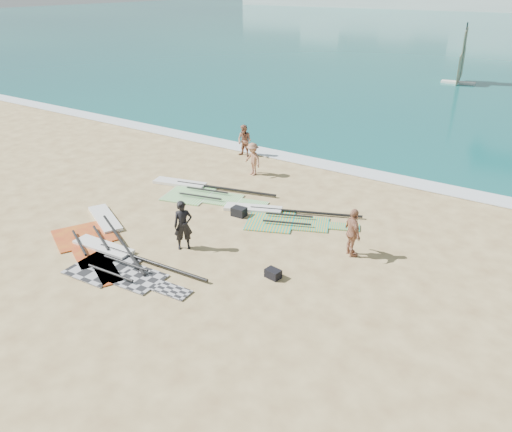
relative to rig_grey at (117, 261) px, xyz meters
The scene contains 13 objects.
ground 2.67m from the rig_grey, 10.24° to the right, with size 300.00×300.00×0.00m, color #E0C683.
surf_line 12.11m from the rig_grey, 77.48° to the left, with size 300.00×1.20×0.04m, color white.
rig_grey is the anchor object (origin of this frame).
rig_green 6.13m from the rig_grey, 105.30° to the left, with size 5.65×2.91×0.20m.
rig_orange 6.16m from the rig_grey, 66.44° to the left, with size 5.31×3.26×0.20m.
rig_red 2.13m from the rig_grey, 153.74° to the left, with size 5.34×3.91×0.20m.
gear_bag_near 5.08m from the rig_grey, 76.57° to the left, with size 0.53×0.38×0.34m, color black.
gear_bag_far 4.94m from the rig_grey, 23.81° to the left, with size 0.45×0.32×0.27m, color black.
person_wetsuit 2.35m from the rig_grey, 59.50° to the left, with size 0.61×0.40×1.68m, color black.
beachgoer_left 11.15m from the rig_grey, 103.78° to the left, with size 0.78×0.60×1.60m, color #9A644C.
beachgoer_mid 8.92m from the rig_grey, 95.41° to the left, with size 0.97×0.56×1.50m, color #9E6C51.
beachgoer_back 7.48m from the rig_grey, 37.46° to the left, with size 0.95×0.40×1.63m, color #AA7356.
windsurfer_left 36.75m from the rig_grey, 87.68° to the left, with size 2.80×3.34×4.99m.
Camera 1 is at (8.50, -8.35, 8.06)m, focal length 35.00 mm.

